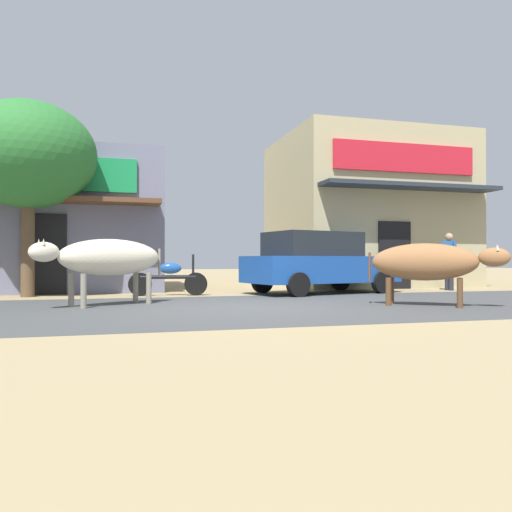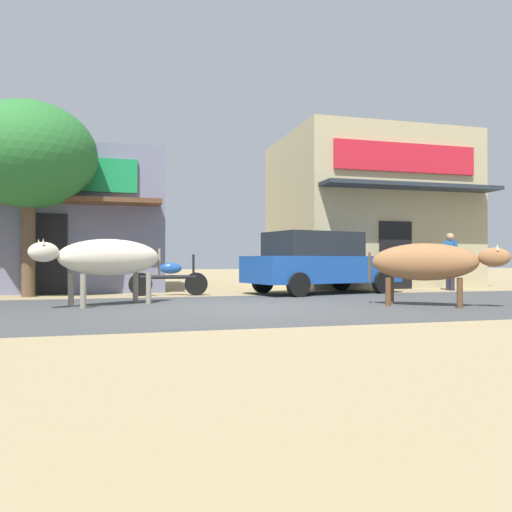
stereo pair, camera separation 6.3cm
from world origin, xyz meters
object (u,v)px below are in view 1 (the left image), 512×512
at_px(roadside_tree, 28,156).
at_px(parked_motorcycle, 169,277).
at_px(pedestrian_by_shop, 449,257).
at_px(cow_far_dark, 428,262).
at_px(parked_hatchback_car, 319,262).
at_px(cow_near_brown, 109,258).

relative_size(roadside_tree, parked_motorcycle, 2.43).
height_order(parked_motorcycle, pedestrian_by_shop, pedestrian_by_shop).
bearing_deg(cow_far_dark, parked_motorcycle, 137.14).
bearing_deg(parked_hatchback_car, pedestrian_by_shop, 3.00).
height_order(parked_hatchback_car, pedestrian_by_shop, pedestrian_by_shop).
xyz_separation_m(roadside_tree, cow_far_dark, (7.94, -4.75, -2.60)).
relative_size(cow_far_dark, pedestrian_by_shop, 1.36).
distance_m(parked_hatchback_car, pedestrian_by_shop, 4.26).
distance_m(cow_near_brown, cow_far_dark, 6.28).
relative_size(roadside_tree, pedestrian_by_shop, 2.81).
bearing_deg(cow_near_brown, parked_motorcycle, 59.28).
bearing_deg(parked_motorcycle, pedestrian_by_shop, 0.67).
relative_size(cow_near_brown, cow_far_dark, 1.13).
bearing_deg(pedestrian_by_shop, roadside_tree, 177.94).
relative_size(parked_hatchback_car, pedestrian_by_shop, 2.63).
distance_m(roadside_tree, pedestrian_by_shop, 11.87).
height_order(roadside_tree, cow_far_dark, roadside_tree).
bearing_deg(roadside_tree, pedestrian_by_shop, -2.06).
height_order(parked_motorcycle, cow_far_dark, cow_far_dark).
height_order(parked_hatchback_car, cow_far_dark, parked_hatchback_car).
bearing_deg(parked_hatchback_car, roadside_tree, 175.03).
height_order(roadside_tree, pedestrian_by_shop, roadside_tree).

